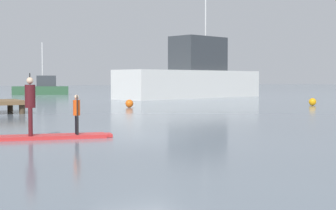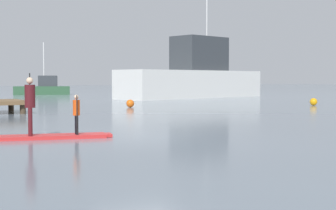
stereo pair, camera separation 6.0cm
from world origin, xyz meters
name	(u,v)px [view 1 (the left image)]	position (x,y,z in m)	size (l,w,h in m)	color
ground_plane	(142,137)	(0.00, 0.00, 0.00)	(240.00, 240.00, 0.00)	slate
paddleboard_near	(44,137)	(-2.51, 1.05, 0.05)	(3.78, 1.61, 0.10)	red
paddler_adult	(30,102)	(-2.84, 1.14, 1.01)	(0.34, 0.49, 1.71)	#4C1419
paddler_child_solo	(77,112)	(-1.63, 0.81, 0.72)	(0.24, 0.38, 1.11)	black
fishing_boat_white_large	(193,77)	(17.89, 24.91, 1.82)	(15.22, 7.07, 13.26)	silver
motor_boat_small_navy	(42,88)	(8.91, 40.28, 0.70)	(5.92, 3.27, 5.51)	#2D5638
mooring_buoy_near	(312,102)	(17.19, 10.08, 0.23)	(0.46, 0.46, 0.46)	orange
mooring_buoy_far	(129,103)	(6.31, 13.82, 0.23)	(0.46, 0.46, 0.46)	orange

